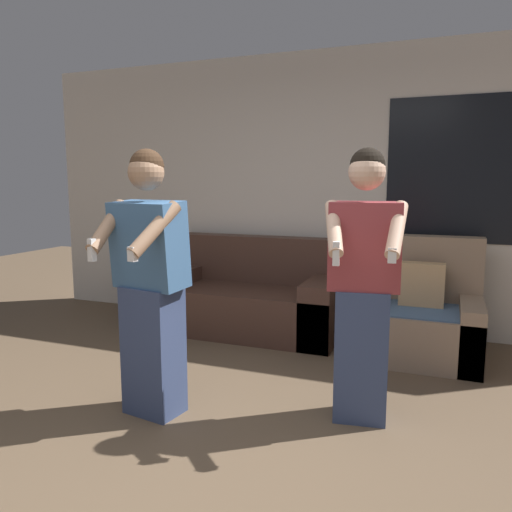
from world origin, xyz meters
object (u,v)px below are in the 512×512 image
side_table (151,263)px  person_left (150,285)px  person_right (363,286)px  couch (250,299)px  armchair (420,318)px

side_table → person_left: (1.31, -2.02, 0.24)m
side_table → person_right: person_right is taller
couch → side_table: couch is taller
armchair → side_table: armchair is taller
couch → side_table: bearing=173.1°
person_left → person_right: bearing=17.8°
armchair → person_left: (-1.50, -1.73, 0.50)m
person_left → person_right: person_right is taller
armchair → couch: bearing=174.8°
couch → person_right: (1.32, -1.48, 0.52)m
couch → armchair: (1.59, -0.14, 0.01)m
couch → side_table: (-1.23, 0.15, 0.27)m
armchair → side_table: (-2.82, 0.29, 0.26)m
person_right → couch: bearing=131.6°
couch → person_right: size_ratio=1.08×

